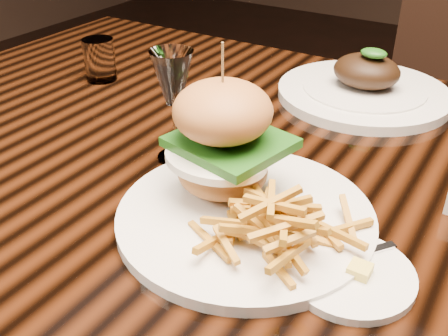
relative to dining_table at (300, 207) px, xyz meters
The scene contains 6 objects.
dining_table is the anchor object (origin of this frame).
burger_plate 0.21m from the dining_table, 94.48° to the right, with size 0.32×0.32×0.21m.
side_saucer 0.25m from the dining_table, 53.83° to the right, with size 0.14×0.14×0.02m.
wine_glass 0.27m from the dining_table, 153.67° to the right, with size 0.06×0.06×0.16m.
water_tumbler 0.51m from the dining_table, 169.29° to the left, with size 0.06×0.06×0.08m, color white.
far_dish 0.29m from the dining_table, 91.70° to the left, with size 0.31×0.31×0.10m.
Camera 1 is at (0.25, -0.62, 1.14)m, focal length 42.00 mm.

